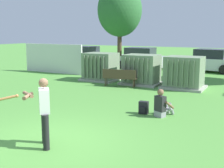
% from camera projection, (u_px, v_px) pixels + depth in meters
% --- Properties ---
extents(ground_plane, '(96.00, 96.00, 0.00)m').
position_uv_depth(ground_plane, '(48.00, 142.00, 7.74)').
color(ground_plane, '#51933D').
extents(fence_panel, '(4.80, 0.12, 2.00)m').
position_uv_depth(fence_panel, '(53.00, 58.00, 20.51)').
color(fence_panel, silver).
rests_on(fence_panel, ground).
extents(transformer_west, '(2.10, 1.70, 1.62)m').
position_uv_depth(transformer_west, '(101.00, 67.00, 17.34)').
color(transformer_west, '#9E9B93').
rests_on(transformer_west, ground).
extents(transformer_mid_west, '(2.10, 1.70, 1.62)m').
position_uv_depth(transformer_mid_west, '(141.00, 70.00, 16.07)').
color(transformer_mid_west, '#9E9B93').
rests_on(transformer_mid_west, ground).
extents(transformer_mid_east, '(2.10, 1.70, 1.62)m').
position_uv_depth(transformer_mid_east, '(184.00, 73.00, 14.91)').
color(transformer_mid_east, '#9E9B93').
rests_on(transformer_mid_east, ground).
extents(park_bench, '(1.84, 0.70, 0.92)m').
position_uv_depth(park_bench, '(119.00, 77.00, 15.39)').
color(park_bench, '#4C3828').
rests_on(park_bench, ground).
extents(batter, '(1.34, 1.30, 1.74)m').
position_uv_depth(batter, '(42.00, 109.00, 7.28)').
color(batter, black).
rests_on(batter, ground).
extents(seated_spectator, '(0.66, 0.79, 0.96)m').
position_uv_depth(seated_spectator, '(162.00, 105.00, 10.04)').
color(seated_spectator, gray).
rests_on(seated_spectator, ground).
extents(backpack, '(0.33, 0.28, 0.44)m').
position_uv_depth(backpack, '(144.00, 108.00, 10.38)').
color(backpack, black).
rests_on(backpack, ground).
extents(tree_left, '(3.38, 3.38, 6.46)m').
position_uv_depth(tree_left, '(120.00, 10.00, 22.42)').
color(tree_left, '#4C3828').
rests_on(tree_left, ground).
extents(parked_car_leftmost, '(4.31, 2.15, 1.62)m').
position_uv_depth(parked_car_leftmost, '(84.00, 56.00, 25.32)').
color(parked_car_leftmost, '#B2B2B7').
rests_on(parked_car_leftmost, ground).
extents(parked_car_left_of_center, '(4.22, 1.95, 1.62)m').
position_uv_depth(parked_car_left_of_center, '(139.00, 59.00, 23.08)').
color(parked_car_left_of_center, '#B2B2B7').
rests_on(parked_car_left_of_center, ground).
extents(parked_car_right_of_center, '(4.37, 2.29, 1.62)m').
position_uv_depth(parked_car_right_of_center, '(209.00, 61.00, 21.15)').
color(parked_car_right_of_center, silver).
rests_on(parked_car_right_of_center, ground).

